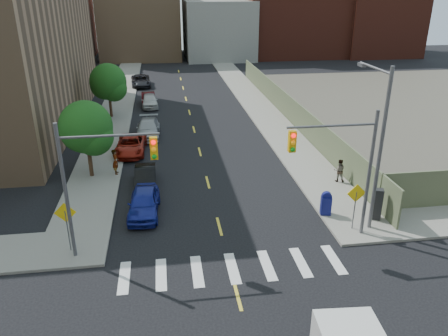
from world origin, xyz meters
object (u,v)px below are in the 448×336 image
object	(u,v)px
parked_car_grey	(141,81)
parked_car_blue	(144,203)
payphone	(377,204)
pedestrian_east	(339,170)
parked_car_black	(145,177)
parked_car_red	(131,145)
pedestrian_west	(116,162)
parked_car_maroon	(148,99)
parked_car_white	(149,100)
parked_car_silver	(148,129)
mailbox	(326,203)

from	to	relation	value
parked_car_grey	parked_car_blue	bearing A→B (deg)	-91.94
payphone	pedestrian_east	bearing A→B (deg)	111.10
parked_car_black	parked_car_red	distance (m)	6.64
parked_car_red	payphone	world-z (taller)	payphone
parked_car_black	payphone	size ratio (longest dim) A/B	2.13
parked_car_blue	pedestrian_west	xyz separation A→B (m)	(-2.10, 6.01, 0.32)
parked_car_blue	parked_car_maroon	distance (m)	25.65
pedestrian_west	payphone	bearing A→B (deg)	-122.05
parked_car_red	parked_car_maroon	xyz separation A→B (m)	(1.16, 15.21, 0.01)
parked_car_grey	pedestrian_east	size ratio (longest dim) A/B	3.33
pedestrian_east	parked_car_red	bearing A→B (deg)	-12.84
parked_car_blue	parked_car_red	world-z (taller)	parked_car_blue
parked_car_grey	parked_car_white	bearing A→B (deg)	-87.31
parked_car_red	parked_car_silver	bearing A→B (deg)	75.51
parked_car_red	parked_car_white	size ratio (longest dim) A/B	1.14
mailbox	pedestrian_east	distance (m)	5.01
mailbox	pedestrian_west	size ratio (longest dim) A/B	0.79
parked_car_maroon	mailbox	world-z (taller)	mailbox
parked_car_blue	mailbox	distance (m)	10.66
parked_car_maroon	pedestrian_west	distance (m)	19.75
parked_car_white	payphone	world-z (taller)	payphone
parked_car_white	mailbox	xyz separation A→B (m)	(10.50, -26.58, 0.11)
parked_car_red	mailbox	size ratio (longest dim) A/B	3.43
parked_car_grey	parked_car_silver	bearing A→B (deg)	-90.53
parked_car_black	parked_car_grey	distance (m)	31.90
parked_car_maroon	pedestrian_west	size ratio (longest dim) A/B	2.30
parked_car_red	payphone	distance (m)	19.55
parked_car_red	mailbox	world-z (taller)	mailbox
parked_car_blue	parked_car_red	size ratio (longest dim) A/B	0.88
parked_car_black	parked_car_grey	size ratio (longest dim) A/B	0.75
pedestrian_east	mailbox	bearing A→B (deg)	75.81
parked_car_black	mailbox	distance (m)	11.97
mailbox	payphone	size ratio (longest dim) A/B	0.77
parked_car_red	pedestrian_west	bearing A→B (deg)	-97.02
parked_car_black	parked_car_white	size ratio (longest dim) A/B	0.91
mailbox	pedestrian_east	xyz separation A→B (m)	(2.53, 4.33, 0.10)
parked_car_grey	payphone	bearing A→B (deg)	-73.46
parked_car_grey	mailbox	size ratio (longest dim) A/B	3.69
parked_car_white	pedestrian_east	distance (m)	25.79
parked_car_red	parked_car_maroon	world-z (taller)	parked_car_maroon
parked_car_blue	parked_car_red	xyz separation A→B (m)	(-1.30, 10.44, -0.06)
parked_car_white	parked_car_maroon	xyz separation A→B (m)	(-0.14, 0.90, -0.05)
parked_car_grey	pedestrian_west	distance (m)	29.81
parked_car_red	parked_car_grey	distance (m)	25.37
parked_car_grey	mailbox	distance (m)	39.43
parked_car_silver	mailbox	world-z (taller)	mailbox
parked_car_white	parked_car_grey	distance (m)	11.13
parked_car_white	payphone	xyz separation A→B (m)	(13.15, -27.48, 0.34)
parked_car_black	parked_car_silver	size ratio (longest dim) A/B	0.80
parked_car_blue	parked_car_maroon	bearing A→B (deg)	93.54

